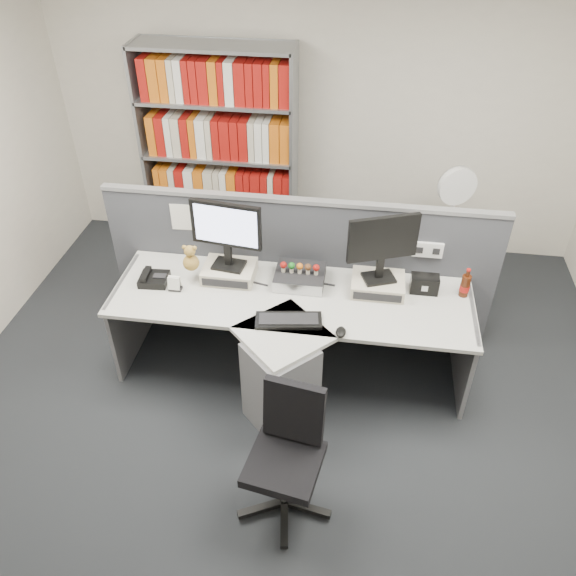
% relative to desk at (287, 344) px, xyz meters
% --- Properties ---
extents(ground, '(5.50, 5.50, 0.00)m').
position_rel_desk_xyz_m(ground, '(0.00, -0.60, -0.46)').
color(ground, '#27292D').
rests_on(ground, ground).
extents(room_shell, '(5.04, 5.54, 2.72)m').
position_rel_desk_xyz_m(room_shell, '(0.00, -0.60, 1.33)').
color(room_shell, silver).
rests_on(room_shell, ground).
extents(partition, '(3.00, 0.08, 1.27)m').
position_rel_desk_xyz_m(partition, '(0.00, 0.65, 0.19)').
color(partition, '#404249').
rests_on(partition, ground).
extents(desk, '(2.60, 1.20, 0.72)m').
position_rel_desk_xyz_m(desk, '(0.00, 0.00, 0.00)').
color(desk, beige).
rests_on(desk, ground).
extents(monitor_riser_left, '(0.38, 0.31, 0.10)m').
position_rel_desk_xyz_m(monitor_riser_left, '(-0.49, 0.38, 0.31)').
color(monitor_riser_left, beige).
rests_on(monitor_riser_left, desk).
extents(monitor_riser_right, '(0.38, 0.31, 0.10)m').
position_rel_desk_xyz_m(monitor_riser_right, '(0.61, 0.38, 0.31)').
color(monitor_riser_right, beige).
rests_on(monitor_riser_right, desk).
extents(monitor_left, '(0.52, 0.19, 0.53)m').
position_rel_desk_xyz_m(monitor_left, '(-0.49, 0.38, 0.68)').
color(monitor_left, black).
rests_on(monitor_left, monitor_riser_left).
extents(monitor_right, '(0.48, 0.23, 0.51)m').
position_rel_desk_xyz_m(monitor_right, '(0.61, 0.38, 0.67)').
color(monitor_right, black).
rests_on(monitor_right, monitor_riser_right).
extents(desktop_pc, '(0.36, 0.32, 0.10)m').
position_rel_desk_xyz_m(desktop_pc, '(0.04, 0.40, 0.31)').
color(desktop_pc, black).
rests_on(desktop_pc, desk).
extents(figurines, '(0.29, 0.05, 0.09)m').
position_rel_desk_xyz_m(figurines, '(0.04, 0.38, 0.41)').
color(figurines, beige).
rests_on(figurines, desktop_pc).
extents(keyboard, '(0.47, 0.23, 0.03)m').
position_rel_desk_xyz_m(keyboard, '(0.02, -0.06, 0.28)').
color(keyboard, black).
rests_on(keyboard, desk).
extents(mouse, '(0.07, 0.11, 0.04)m').
position_rel_desk_xyz_m(mouse, '(0.38, -0.14, 0.28)').
color(mouse, black).
rests_on(mouse, desk).
extents(desk_phone, '(0.22, 0.20, 0.09)m').
position_rel_desk_xyz_m(desk_phone, '(-1.03, 0.24, 0.30)').
color(desk_phone, black).
rests_on(desk_phone, desk).
extents(desk_calendar, '(0.09, 0.07, 0.11)m').
position_rel_desk_xyz_m(desk_calendar, '(-0.85, 0.18, 0.31)').
color(desk_calendar, black).
rests_on(desk_calendar, desk).
extents(plush_toy, '(0.12, 0.12, 0.21)m').
position_rel_desk_xyz_m(plush_toy, '(-0.75, 0.30, 0.45)').
color(plush_toy, olive).
rests_on(plush_toy, monitor_riser_left).
extents(speaker, '(0.20, 0.11, 0.13)m').
position_rel_desk_xyz_m(speaker, '(0.94, 0.42, 0.33)').
color(speaker, black).
rests_on(speaker, desk).
extents(cola_bottle, '(0.07, 0.07, 0.23)m').
position_rel_desk_xyz_m(cola_bottle, '(1.22, 0.41, 0.35)').
color(cola_bottle, '#3F190A').
rests_on(cola_bottle, desk).
extents(shelving_unit, '(1.41, 0.40, 2.00)m').
position_rel_desk_xyz_m(shelving_unit, '(-0.90, 1.85, 0.52)').
color(shelving_unit, gray).
rests_on(shelving_unit, ground).
extents(filing_cabinet, '(0.45, 0.61, 0.70)m').
position_rel_desk_xyz_m(filing_cabinet, '(1.20, 1.40, -0.11)').
color(filing_cabinet, gray).
rests_on(filing_cabinet, ground).
extents(desk_fan, '(0.32, 0.20, 0.55)m').
position_rel_desk_xyz_m(desk_fan, '(1.20, 1.40, 0.59)').
color(desk_fan, white).
rests_on(desk_fan, filing_cabinet).
extents(office_chair, '(0.58, 0.58, 0.88)m').
position_rel_desk_xyz_m(office_chair, '(0.14, -0.92, 0.01)').
color(office_chair, silver).
rests_on(office_chair, ground).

